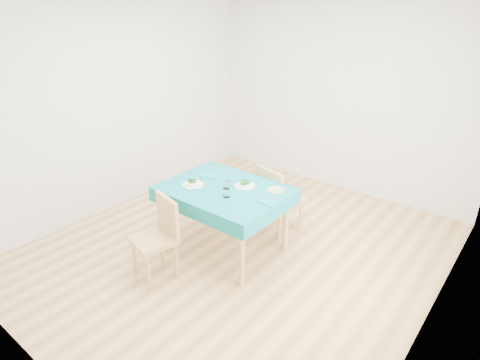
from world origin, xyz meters
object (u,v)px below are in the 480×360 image
Objects in this scene: chair_far at (281,190)px; bowl_near at (193,182)px; table at (225,219)px; bowl_far at (245,184)px; side_plate at (276,190)px; chair_near at (153,235)px.

chair_far is 1.09m from bowl_near.
table is 1.22× the size of chair_far.
side_plate is at bearing 21.93° from bowl_far.
chair_far is 0.52m from side_plate.
chair_far is (0.26, 0.72, 0.16)m from table.
table is 0.55m from bowl_near.
table is at bearing -130.77° from bowl_far.
bowl_far is (0.46, 0.33, -0.00)m from bowl_near.
side_plate is (0.20, -0.43, 0.22)m from chair_far.
chair_near is at bearing 86.70° from chair_far.
side_plate is (0.32, 0.13, -0.03)m from bowl_far.
bowl_far is at bearing 92.21° from chair_far.
bowl_near is at bearing -144.51° from bowl_far.
bowl_near is at bearing 111.49° from chair_near.
chair_near is 1.63m from chair_far.
table is at bearing 26.90° from bowl_near.
chair_far is 4.84× the size of bowl_far.
table is 0.86m from chair_near.
chair_far reaches higher than bowl_far.
chair_near is 1.11m from bowl_far.
bowl_far reaches higher than side_plate.
side_plate is (0.69, 1.12, 0.28)m from chair_near.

